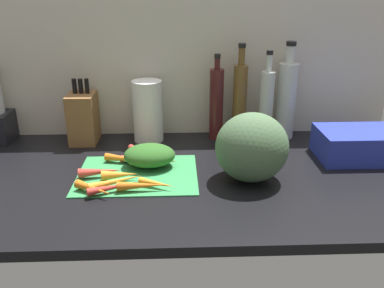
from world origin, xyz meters
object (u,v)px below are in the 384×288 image
Objects in this scene: carrot_4 at (119,175)px; carrot_5 at (146,153)px; carrot_0 at (159,152)px; carrot_11 at (127,159)px; bottle_3 at (286,99)px; winter_squash at (251,147)px; paper_towel_roll at (147,111)px; cutting_board at (137,174)px; carrot_1 at (156,183)px; carrot_6 at (113,187)px; carrot_9 at (100,172)px; bottle_1 at (239,100)px; bottle_0 at (216,103)px; dish_rack at (357,144)px; carrot_12 at (93,189)px; bottle_2 at (266,105)px; knife_block at (83,118)px; carrot_10 at (154,161)px; carrot_7 at (142,186)px; carrot_3 at (115,181)px; carrot_8 at (143,159)px; carrot_2 at (145,155)px.

carrot_4 reaches higher than carrot_5.
carrot_11 is at bearing -155.37° from carrot_0.
winter_squash is at bearing -118.28° from bottle_3.
bottle_3 is (59.54, 24.72, 13.54)cm from carrot_11.
cutting_board is at bearing -93.25° from paper_towel_roll.
cutting_board is 3.34× the size of carrot_0.
carrot_1 is at bearing -55.83° from cutting_board.
carrot_9 is at bearing 119.72° from carrot_6.
bottle_1 is at bearing 35.07° from carrot_9.
carrot_4 and carrot_9 have the same top height.
carrot_1 is at bearing -117.34° from bottle_0.
bottle_0 is 1.22× the size of dish_rack.
winter_squash is (41.45, 7.40, 8.82)cm from carrot_6.
carrot_9 reaches higher than carrot_12.
bottle_3 is (8.48, 3.18, 1.39)cm from bottle_2.
carrot_9 is (-6.48, 2.51, -0.04)cm from carrot_4.
cutting_board is at bearing 41.52° from carrot_4.
paper_towel_roll is at bearing 0.91° from knife_block.
carrot_10 is at bearing 162.18° from winter_squash.
carrot_4 is at bearing -146.87° from bottle_2.
carrot_0 is 0.79× the size of carrot_7.
bottle_2 reaches higher than carrot_1.
bottle_3 is (50.36, 27.14, 13.25)cm from carrot_10.
bottle_0 reaches higher than dish_rack.
carrot_7 is 0.64× the size of winter_squash.
carrot_1 is 66.13cm from bottle_3.
bottle_2 is at bearing -159.44° from bottle_3.
cutting_board is 11.85cm from carrot_1.
cutting_board is 33.13cm from paper_towel_roll.
carrot_7 is at bearing -22.28° from carrot_3.
carrot_8 reaches higher than carrot_5.
carrot_12 is at bearing -174.85° from carrot_7.
carrot_9 is (-12.75, -9.48, 0.19)cm from carrot_8.
carrot_10 is 1.25× the size of carrot_12.
bottle_3 is at bearing 22.09° from carrot_0.
dish_rack is at bearing 10.71° from carrot_4.
carrot_9 is 35.27cm from knife_block.
knife_block is 1.04× the size of paper_towel_roll.
carrot_5 is at bearing -88.80° from paper_towel_roll.
bottle_3 is at bearing 1.72° from paper_towel_roll.
bottle_0 reaches higher than carrot_3.
carrot_0 is at bearing 54.85° from carrot_12.
carrot_1 is at bearing -53.91° from knife_block.
cutting_board is at bearing -116.69° from carrot_0.
carrot_11 is 25.71cm from paper_towel_roll.
carrot_0 is 0.91× the size of carrot_12.
carrot_12 is (-18.10, -2.96, 0.23)cm from carrot_1.
dish_rack is at bearing 8.16° from cutting_board.
carrot_11 is (-5.79, -3.83, 0.21)cm from carrot_2.
bottle_3 reaches higher than dish_rack.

